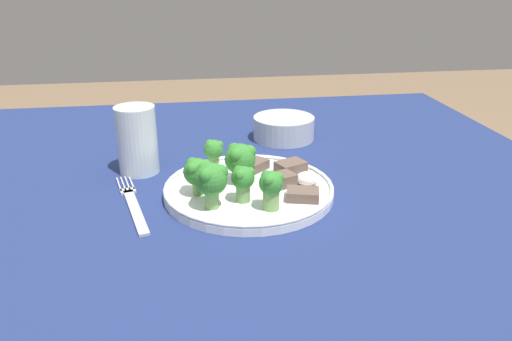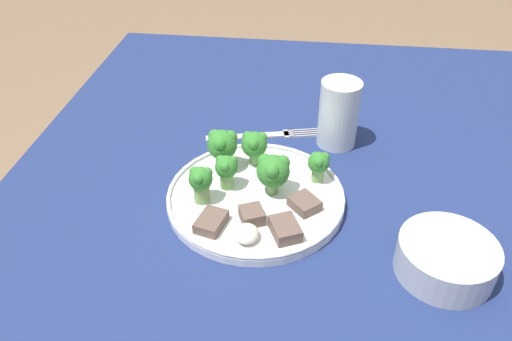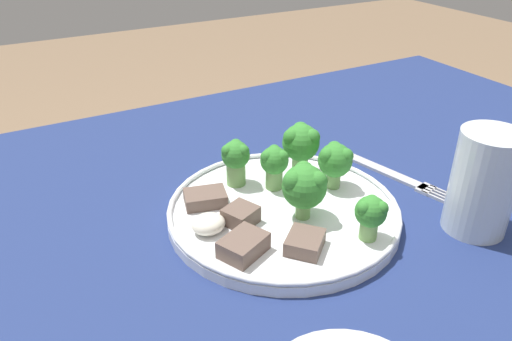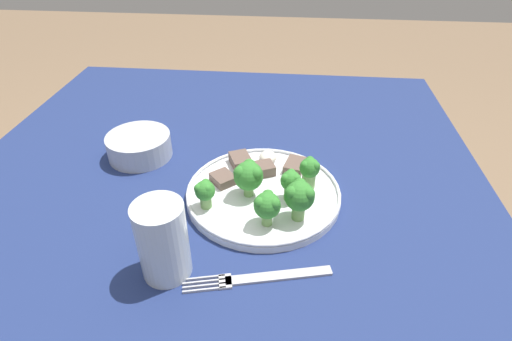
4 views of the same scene
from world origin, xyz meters
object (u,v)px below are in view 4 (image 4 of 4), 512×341
Objects in this scene: fork at (259,278)px; cream_bowl at (139,146)px; dinner_plate at (263,193)px; drinking_glass at (163,244)px.

cream_bowl reaches higher than fork.
fork is 0.39m from cream_bowl.
dinner_plate reaches higher than fork.
drinking_glass is (-0.28, -0.14, 0.03)m from cream_bowl.
drinking_glass reaches higher than cream_bowl.
drinking_glass is at bearing 88.73° from fork.
dinner_plate is 0.28m from cream_bowl.
drinking_glass is (0.00, 0.13, 0.05)m from fork.
fork is at bearing -177.01° from dinner_plate.
dinner_plate is 0.22m from drinking_glass.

